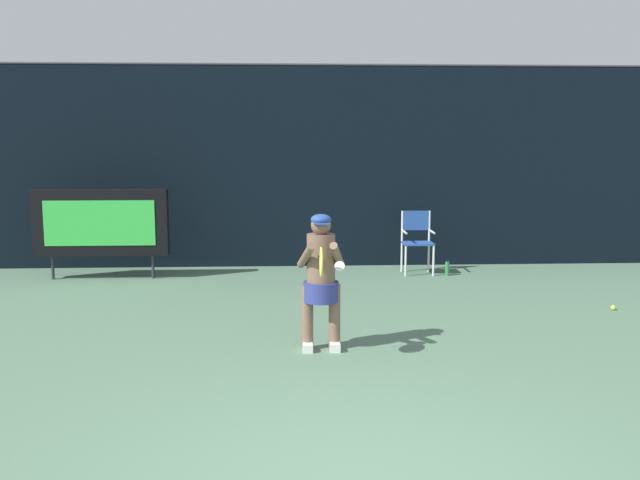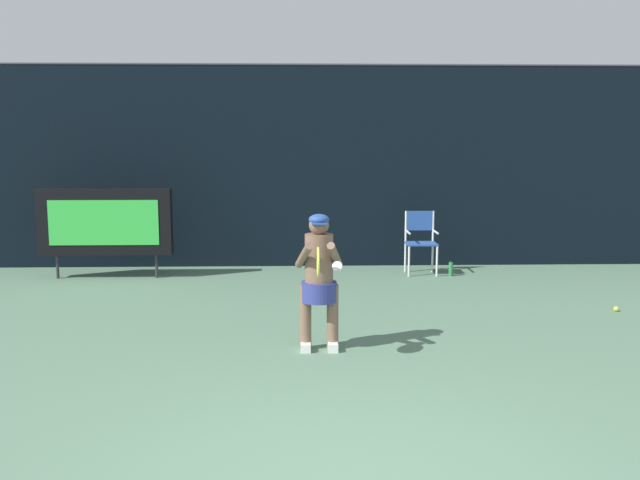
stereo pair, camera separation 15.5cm
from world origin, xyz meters
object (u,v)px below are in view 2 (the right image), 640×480
Objects in this scene: umpire_chair at (421,238)px; tennis_ball_loose at (616,309)px; water_bottle at (451,269)px; scoreboard at (105,222)px; tennis_player at (319,276)px; tennis_racket at (318,262)px.

tennis_ball_loose is (2.18, -2.80, -0.58)m from umpire_chair.
water_bottle is at bearing -27.20° from umpire_chair.
umpire_chair is at bearing 152.80° from water_bottle.
scoreboard is 5.39m from tennis_player.
tennis_ball_loose is at bearing -52.06° from umpire_chair.
tennis_racket reaches higher than water_bottle.
tennis_player is 4.45m from tennis_ball_loose.
scoreboard reaches higher than tennis_ball_loose.
tennis_racket is (-1.92, -4.88, 0.45)m from umpire_chair.
tennis_racket is at bearing -111.48° from umpire_chair.
scoreboard is at bearing 129.62° from tennis_player.
water_bottle reaches higher than tennis_ball_loose.
water_bottle is (5.81, -0.00, -0.82)m from scoreboard.
tennis_player is 0.54m from tennis_racket.
tennis_racket is at bearing -53.63° from scoreboard.
umpire_chair reaches higher than water_bottle.
tennis_player is 2.50× the size of tennis_racket.
water_bottle is 3.90× the size of tennis_ball_loose.
tennis_player reaches higher than tennis_racket.
tennis_racket is at bearing -153.17° from tennis_ball_loose.
tennis_player is (-2.38, -4.14, 0.70)m from water_bottle.
tennis_player is 22.15× the size of tennis_ball_loose.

